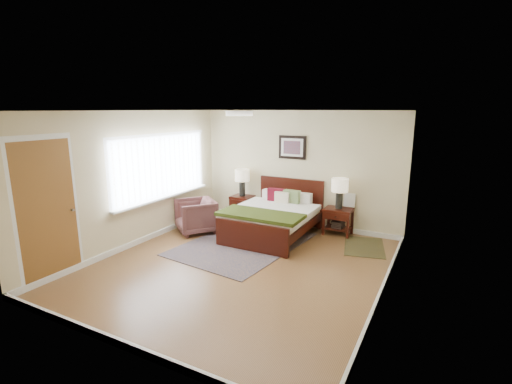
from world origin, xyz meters
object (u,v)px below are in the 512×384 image
(nightstand_right, at_px, (338,218))
(lamp_left, at_px, (242,178))
(lamp_right, at_px, (340,188))
(rug_persian, at_px, (243,244))
(armchair, at_px, (196,216))
(bed, at_px, (274,213))
(nightstand_left, at_px, (242,201))

(nightstand_right, bearing_deg, lamp_left, 179.66)
(lamp_right, relative_size, rug_persian, 0.23)
(lamp_right, distance_m, rug_persian, 2.23)
(armchair, height_order, rug_persian, armchair)
(lamp_left, bearing_deg, bed, -32.10)
(armchair, bearing_deg, rug_persian, 30.47)
(bed, xyz_separation_m, lamp_right, (1.13, 0.71, 0.50))
(bed, bearing_deg, lamp_left, 147.90)
(bed, xyz_separation_m, nightstand_left, (-1.13, 0.69, -0.03))
(nightstand_right, distance_m, lamp_left, 2.35)
(nightstand_left, relative_size, rug_persian, 0.22)
(nightstand_left, xyz_separation_m, nightstand_right, (2.26, 0.01, -0.10))
(nightstand_right, relative_size, lamp_left, 0.91)
(armchair, bearing_deg, nightstand_right, 62.67)
(bed, relative_size, lamp_right, 3.13)
(nightstand_right, distance_m, armchair, 2.93)
(nightstand_left, bearing_deg, nightstand_right, 0.18)
(lamp_right, bearing_deg, rug_persian, -135.81)
(bed, distance_m, lamp_left, 1.43)
(nightstand_right, distance_m, lamp_right, 0.64)
(bed, height_order, armchair, bed)
(bed, relative_size, lamp_left, 3.13)
(bed, height_order, lamp_right, lamp_right)
(lamp_right, xyz_separation_m, rug_persian, (-1.44, -1.40, -0.97))
(nightstand_left, distance_m, rug_persian, 1.66)
(armchair, bearing_deg, bed, 56.93)
(lamp_right, xyz_separation_m, armchair, (-2.66, -1.24, -0.63))
(lamp_right, distance_m, armchair, 3.01)
(nightstand_right, relative_size, armchair, 0.73)
(lamp_right, height_order, rug_persian, lamp_right)
(nightstand_right, xyz_separation_m, lamp_left, (-2.26, 0.01, 0.65))
(nightstand_left, bearing_deg, lamp_left, 90.00)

